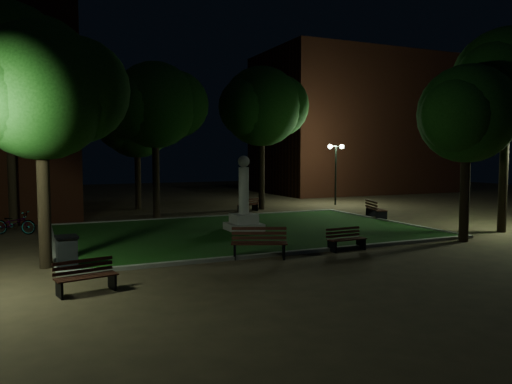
# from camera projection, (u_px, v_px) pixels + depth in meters

# --- Properties ---
(ground) EXTENTS (80.00, 80.00, 0.00)m
(ground) POSITION_uv_depth(u_px,v_px,m) (263.00, 239.00, 19.58)
(ground) COLOR #3F3221
(lawn) EXTENTS (15.00, 10.00, 0.08)m
(lawn) POSITION_uv_depth(u_px,v_px,m) (244.00, 231.00, 21.40)
(lawn) COLOR #163E10
(lawn) RESTS_ON ground
(lawn_kerb) EXTENTS (15.40, 10.40, 0.12)m
(lawn_kerb) POSITION_uv_depth(u_px,v_px,m) (244.00, 231.00, 21.39)
(lawn_kerb) COLOR slate
(lawn_kerb) RESTS_ON ground
(monument) EXTENTS (1.40, 1.40, 3.20)m
(monument) POSITION_uv_depth(u_px,v_px,m) (244.00, 210.00, 21.33)
(monument) COLOR gray
(monument) RESTS_ON lawn
(building_far) EXTENTS (16.00, 10.00, 12.00)m
(building_far) POSITION_uv_depth(u_px,v_px,m) (352.00, 124.00, 44.65)
(building_far) COLOR #461E11
(building_far) RESTS_ON ground
(tree_west) EXTENTS (4.85, 3.96, 7.11)m
(tree_west) POSITION_uv_depth(u_px,v_px,m) (44.00, 92.00, 14.29)
(tree_west) COLOR black
(tree_west) RESTS_ON ground
(tree_north_wl) EXTENTS (5.45, 4.45, 8.09)m
(tree_north_wl) POSITION_uv_depth(u_px,v_px,m) (157.00, 105.00, 25.81)
(tree_north_wl) COLOR black
(tree_north_wl) RESTS_ON ground
(tree_north_er) EXTENTS (5.84, 4.77, 8.57)m
(tree_north_er) POSITION_uv_depth(u_px,v_px,m) (263.00, 107.00, 29.84)
(tree_north_er) COLOR black
(tree_north_er) RESTS_ON ground
(tree_east) EXTENTS (5.58, 4.56, 8.64)m
(tree_east) POSITION_uv_depth(u_px,v_px,m) (509.00, 82.00, 20.97)
(tree_east) COLOR black
(tree_east) RESTS_ON ground
(tree_se) EXTENTS (4.53, 3.70, 6.70)m
(tree_se) POSITION_uv_depth(u_px,v_px,m) (469.00, 114.00, 18.77)
(tree_se) COLOR black
(tree_se) RESTS_ON ground
(tree_nw) EXTENTS (6.65, 5.43, 10.03)m
(tree_nw) POSITION_uv_depth(u_px,v_px,m) (11.00, 64.00, 21.96)
(tree_nw) COLOR black
(tree_nw) RESTS_ON ground
(tree_far_north) EXTENTS (5.38, 4.39, 7.50)m
(tree_far_north) POSITION_uv_depth(u_px,v_px,m) (139.00, 121.00, 29.91)
(tree_far_north) COLOR black
(tree_far_north) RESTS_ON ground
(lamppost_ne) EXTENTS (1.18, 0.28, 3.97)m
(lamppost_ne) POSITION_uv_depth(u_px,v_px,m) (336.00, 162.00, 32.74)
(lamppost_ne) COLOR black
(lamppost_ne) RESTS_ON ground
(bench_near_left) EXTENTS (1.88, 1.27, 0.98)m
(bench_near_left) POSITION_uv_depth(u_px,v_px,m) (259.00, 244.00, 16.00)
(bench_near_left) COLOR black
(bench_near_left) RESTS_ON ground
(bench_near_right) EXTENTS (1.43, 0.55, 0.77)m
(bench_near_right) POSITION_uv_depth(u_px,v_px,m) (346.00, 240.00, 17.32)
(bench_near_right) COLOR black
(bench_near_right) RESTS_ON ground
(bench_west_near) EXTENTS (1.51, 0.79, 0.79)m
(bench_west_near) POSITION_uv_depth(u_px,v_px,m) (86.00, 278.00, 11.99)
(bench_west_near) COLOR black
(bench_west_near) RESTS_ON ground
(bench_right_side) EXTENTS (1.08, 1.81, 0.94)m
(bench_right_side) POSITION_uv_depth(u_px,v_px,m) (375.00, 210.00, 25.88)
(bench_right_side) COLOR black
(bench_right_side) RESTS_ON ground
(bench_far_side) EXTENTS (1.46, 0.98, 0.76)m
(bench_far_side) POSITION_uv_depth(u_px,v_px,m) (249.00, 205.00, 29.04)
(bench_far_side) COLOR black
(bench_far_side) RESTS_ON ground
(trash_bin) EXTENTS (0.64, 0.64, 1.04)m
(trash_bin) POSITION_uv_depth(u_px,v_px,m) (67.00, 253.00, 14.12)
(trash_bin) COLOR black
(trash_bin) RESTS_ON ground
(bicycle) EXTENTS (1.90, 1.33, 0.94)m
(bicycle) POSITION_uv_depth(u_px,v_px,m) (14.00, 223.00, 20.73)
(bicycle) COLOR black
(bicycle) RESTS_ON ground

